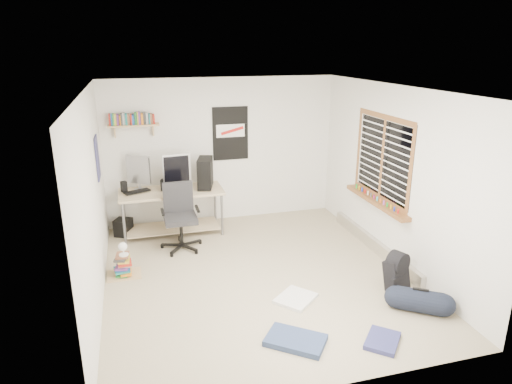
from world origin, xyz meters
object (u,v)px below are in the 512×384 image
object	(u,v)px
desk	(172,212)
backpack	(396,275)
duffel_bag	(419,301)
office_chair	(181,219)
book_stack	(123,265)

from	to	relation	value
desk	backpack	bearing A→B (deg)	-35.60
backpack	duffel_bag	bearing A→B (deg)	-116.82
duffel_bag	desk	bearing A→B (deg)	164.31
desk	backpack	world-z (taller)	desk
backpack	duffel_bag	xyz separation A→B (m)	(-0.02, -0.54, -0.06)
office_chair	book_stack	world-z (taller)	office_chair
backpack	desk	bearing A→B (deg)	110.15
backpack	book_stack	world-z (taller)	backpack
office_chair	duffel_bag	bearing A→B (deg)	-45.28
desk	duffel_bag	distance (m)	4.07
duffel_bag	office_chair	bearing A→B (deg)	170.16
office_chair	duffel_bag	size ratio (longest dim) A/B	1.89
duffel_bag	backpack	bearing A→B (deg)	122.94
duffel_bag	book_stack	world-z (taller)	duffel_bag
duffel_bag	book_stack	size ratio (longest dim) A/B	1.23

